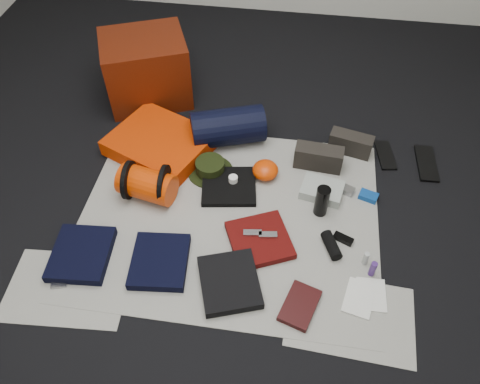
# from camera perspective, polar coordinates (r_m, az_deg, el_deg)

# --- Properties ---
(floor) EXTENTS (4.50, 4.50, 0.02)m
(floor) POSITION_cam_1_polar(r_m,az_deg,el_deg) (2.56, -1.32, -3.06)
(floor) COLOR black
(floor) RESTS_ON ground
(newspaper_mat) EXTENTS (1.60, 1.30, 0.01)m
(newspaper_mat) POSITION_cam_1_polar(r_m,az_deg,el_deg) (2.55, -1.32, -2.88)
(newspaper_mat) COLOR #B5B4A7
(newspaper_mat) RESTS_ON floor
(newspaper_sheet_front_left) EXTENTS (0.61, 0.44, 0.00)m
(newspaper_sheet_front_left) POSITION_cam_1_polar(r_m,az_deg,el_deg) (2.45, -20.23, -10.89)
(newspaper_sheet_front_left) COLOR #B5B4A7
(newspaper_sheet_front_left) RESTS_ON floor
(newspaper_sheet_front_right) EXTENTS (0.60, 0.43, 0.00)m
(newspaper_sheet_front_right) POSITION_cam_1_polar(r_m,az_deg,el_deg) (2.29, 13.31, -14.54)
(newspaper_sheet_front_right) COLOR #B5B4A7
(newspaper_sheet_front_right) RESTS_ON floor
(red_cabinet) EXTENTS (0.65, 0.61, 0.44)m
(red_cabinet) POSITION_cam_1_polar(r_m,az_deg,el_deg) (3.23, -11.34, 14.46)
(red_cabinet) COLOR #541606
(red_cabinet) RESTS_ON floor
(sleeping_pad) EXTENTS (0.70, 0.65, 0.10)m
(sleeping_pad) POSITION_cam_1_polar(r_m,az_deg,el_deg) (2.89, -9.70, 5.86)
(sleeping_pad) COLOR red
(sleeping_pad) RESTS_ON newspaper_mat
(stuff_sack) EXTENTS (0.33, 0.24, 0.18)m
(stuff_sack) POSITION_cam_1_polar(r_m,az_deg,el_deg) (2.62, -11.26, 0.92)
(stuff_sack) COLOR #CC3403
(stuff_sack) RESTS_ON newspaper_mat
(sack_strap_left) EXTENTS (0.02, 0.22, 0.22)m
(sack_strap_left) POSITION_cam_1_polar(r_m,az_deg,el_deg) (2.64, -13.39, 1.42)
(sack_strap_left) COLOR black
(sack_strap_left) RESTS_ON newspaper_mat
(sack_strap_right) EXTENTS (0.03, 0.22, 0.22)m
(sack_strap_right) POSITION_cam_1_polar(r_m,az_deg,el_deg) (2.58, -9.21, 0.96)
(sack_strap_right) COLOR black
(sack_strap_right) RESTS_ON newspaper_mat
(navy_duffel) EXTENTS (0.49, 0.36, 0.23)m
(navy_duffel) POSITION_cam_1_polar(r_m,az_deg,el_deg) (2.87, -1.49, 7.93)
(navy_duffel) COLOR black
(navy_duffel) RESTS_ON newspaper_mat
(boonie_brim) EXTENTS (0.35, 0.35, 0.01)m
(boonie_brim) POSITION_cam_1_polar(r_m,az_deg,el_deg) (2.76, -3.62, 2.51)
(boonie_brim) COLOR black
(boonie_brim) RESTS_ON newspaper_mat
(boonie_crown) EXTENTS (0.17, 0.17, 0.08)m
(boonie_crown) POSITION_cam_1_polar(r_m,az_deg,el_deg) (2.73, -3.66, 3.11)
(boonie_crown) COLOR black
(boonie_crown) RESTS_ON boonie_brim
(hiking_boot_left) EXTENTS (0.29, 0.13, 0.14)m
(hiking_boot_left) POSITION_cam_1_polar(r_m,az_deg,el_deg) (2.78, 9.54, 4.18)
(hiking_boot_left) COLOR black
(hiking_boot_left) RESTS_ON newspaper_mat
(hiking_boot_right) EXTENTS (0.27, 0.15, 0.13)m
(hiking_boot_right) POSITION_cam_1_polar(r_m,az_deg,el_deg) (2.91, 13.34, 5.78)
(hiking_boot_right) COLOR black
(hiking_boot_right) RESTS_ON newspaper_mat
(flip_flop_left) EXTENTS (0.13, 0.26, 0.01)m
(flip_flop_left) POSITION_cam_1_polar(r_m,az_deg,el_deg) (2.99, 17.29, 4.31)
(flip_flop_left) COLOR black
(flip_flop_left) RESTS_ON floor
(flip_flop_right) EXTENTS (0.12, 0.30, 0.02)m
(flip_flop_right) POSITION_cam_1_polar(r_m,az_deg,el_deg) (3.02, 21.77, 3.26)
(flip_flop_right) COLOR black
(flip_flop_right) RESTS_ON floor
(trousers_navy_a) EXTENTS (0.31, 0.34, 0.05)m
(trousers_navy_a) POSITION_cam_1_polar(r_m,az_deg,el_deg) (2.50, -18.76, -7.16)
(trousers_navy_a) COLOR black
(trousers_navy_a) RESTS_ON newspaper_mat
(trousers_navy_b) EXTENTS (0.30, 0.34, 0.05)m
(trousers_navy_b) POSITION_cam_1_polar(r_m,az_deg,el_deg) (2.38, -9.76, -8.32)
(trousers_navy_b) COLOR black
(trousers_navy_b) RESTS_ON newspaper_mat
(trousers_charcoal) EXTENTS (0.36, 0.39, 0.05)m
(trousers_charcoal) POSITION_cam_1_polar(r_m,az_deg,el_deg) (2.29, -1.29, -10.93)
(trousers_charcoal) COLOR black
(trousers_charcoal) RESTS_ON newspaper_mat
(black_tshirt) EXTENTS (0.34, 0.33, 0.03)m
(black_tshirt) POSITION_cam_1_polar(r_m,az_deg,el_deg) (2.66, -1.36, 0.69)
(black_tshirt) COLOR black
(black_tshirt) RESTS_ON newspaper_mat
(red_shirt) EXTENTS (0.40, 0.40, 0.04)m
(red_shirt) POSITION_cam_1_polar(r_m,az_deg,el_deg) (2.43, 2.41, -5.87)
(red_shirt) COLOR #4C0A08
(red_shirt) RESTS_ON newspaper_mat
(orange_stuff_sack) EXTENTS (0.16, 0.16, 0.10)m
(orange_stuff_sack) POSITION_cam_1_polar(r_m,az_deg,el_deg) (2.70, 3.11, 2.68)
(orange_stuff_sack) COLOR #CC3403
(orange_stuff_sack) RESTS_ON newspaper_mat
(first_aid_pouch) EXTENTS (0.26, 0.21, 0.06)m
(first_aid_pouch) POSITION_cam_1_polar(r_m,az_deg,el_deg) (2.66, 9.97, 0.26)
(first_aid_pouch) COLOR #969D95
(first_aid_pouch) RESTS_ON newspaper_mat
(water_bottle) EXTENTS (0.09, 0.09, 0.19)m
(water_bottle) POSITION_cam_1_polar(r_m,az_deg,el_deg) (2.53, 9.95, -1.09)
(water_bottle) COLOR black
(water_bottle) RESTS_ON newspaper_mat
(speaker) EXTENTS (0.12, 0.17, 0.06)m
(speaker) POSITION_cam_1_polar(r_m,az_deg,el_deg) (2.44, 11.07, -6.40)
(speaker) COLOR black
(speaker) RESTS_ON newspaper_mat
(compact_camera) EXTENTS (0.10, 0.08, 0.04)m
(compact_camera) POSITION_cam_1_polar(r_m,az_deg,el_deg) (2.71, 12.79, 0.29)
(compact_camera) COLOR #9E9EA2
(compact_camera) RESTS_ON newspaper_mat
(cyan_case) EXTENTS (0.12, 0.09, 0.03)m
(cyan_case) POSITION_cam_1_polar(r_m,az_deg,el_deg) (2.71, 15.37, -0.49)
(cyan_case) COLOR navy
(cyan_case) RESTS_ON newspaper_mat
(toiletry_purple) EXTENTS (0.04, 0.04, 0.09)m
(toiletry_purple) POSITION_cam_1_polar(r_m,az_deg,el_deg) (2.39, 15.88, -9.00)
(toiletry_purple) COLOR #3E2067
(toiletry_purple) RESTS_ON newspaper_mat
(toiletry_clear) EXTENTS (0.03, 0.03, 0.08)m
(toiletry_clear) POSITION_cam_1_polar(r_m,az_deg,el_deg) (2.42, 15.07, -7.82)
(toiletry_clear) COLOR #A7ACA7
(toiletry_clear) RESTS_ON newspaper_mat
(paperback_book) EXTENTS (0.20, 0.25, 0.03)m
(paperback_book) POSITION_cam_1_polar(r_m,az_deg,el_deg) (2.26, 7.30, -13.56)
(paperback_book) COLOR black
(paperback_book) RESTS_ON newspaper_mat
(map_booklet) EXTENTS (0.17, 0.22, 0.01)m
(map_booklet) POSITION_cam_1_polar(r_m,az_deg,el_deg) (2.34, 14.31, -12.41)
(map_booklet) COLOR silver
(map_booklet) RESTS_ON newspaper_mat
(map_printout) EXTENTS (0.14, 0.18, 0.01)m
(map_printout) POSITION_cam_1_polar(r_m,az_deg,el_deg) (2.36, 15.72, -11.93)
(map_printout) COLOR silver
(map_printout) RESTS_ON newspaper_mat
(sunglasses) EXTENTS (0.11, 0.08, 0.03)m
(sunglasses) POSITION_cam_1_polar(r_m,az_deg,el_deg) (2.49, 12.47, -5.59)
(sunglasses) COLOR black
(sunglasses) RESTS_ON newspaper_mat
(key_cluster) EXTENTS (0.09, 0.09, 0.01)m
(key_cluster) POSITION_cam_1_polar(r_m,az_deg,el_deg) (2.47, -21.15, -10.09)
(key_cluster) COLOR #9E9EA2
(key_cluster) RESTS_ON newspaper_mat
(tape_roll) EXTENTS (0.05, 0.05, 0.04)m
(tape_roll) POSITION_cam_1_polar(r_m,az_deg,el_deg) (2.65, -0.84, 1.59)
(tape_roll) COLOR white
(tape_roll) RESTS_ON black_tshirt
(energy_bar_a) EXTENTS (0.10, 0.05, 0.01)m
(energy_bar_a) POSITION_cam_1_polar(r_m,az_deg,el_deg) (2.42, 1.54, -5.01)
(energy_bar_a) COLOR #9E9EA2
(energy_bar_a) RESTS_ON red_shirt
(energy_bar_b) EXTENTS (0.10, 0.05, 0.01)m
(energy_bar_b) POSITION_cam_1_polar(r_m,az_deg,el_deg) (2.41, 3.43, -5.23)
(energy_bar_b) COLOR #9E9EA2
(energy_bar_b) RESTS_ON red_shirt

